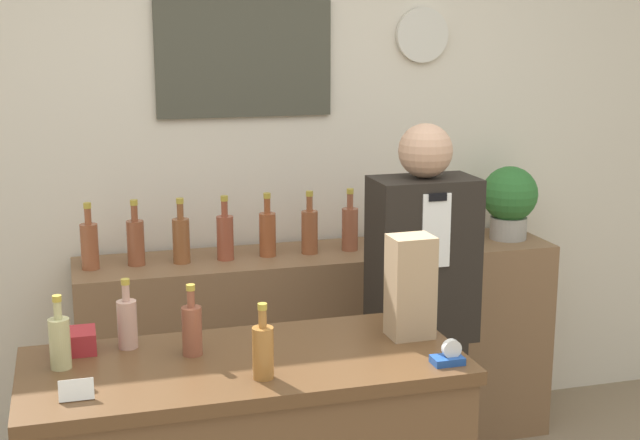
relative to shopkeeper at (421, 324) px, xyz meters
The scene contains 22 objects.
back_wall 1.15m from the shopkeeper, 114.34° to the left, with size 5.20×0.09×2.70m.
back_shelf 0.74m from the shopkeeper, 109.81° to the left, with size 2.15×0.43×0.93m.
shopkeeper is the anchor object (origin of this frame).
potted_plant 0.99m from the shopkeeper, 41.98° to the left, with size 0.26×0.26×0.35m.
paper_bag 0.76m from the shopkeeper, 115.75° to the right, with size 0.14×0.11×0.32m.
tape_dispenser 0.92m from the shopkeeper, 107.53° to the right, with size 0.09×0.06×0.07m.
price_card_left 1.56m from the shopkeeper, 147.83° to the right, with size 0.09×0.02×0.06m.
gift_box 1.39m from the shopkeeper, 160.28° to the right, with size 0.10×0.11×0.07m.
counter_bottle_0 1.49m from the shopkeeper, 156.56° to the right, with size 0.06×0.06×0.22m.
counter_bottle_1 1.27m from the shopkeeper, 157.76° to the right, with size 0.06×0.06×0.22m.
counter_bottle_2 1.16m from the shopkeeper, 149.08° to the right, with size 0.06×0.06×0.22m.
counter_bottle_3 1.17m from the shopkeeper, 134.83° to the right, with size 0.06×0.06×0.22m.
shelf_bottle_0 1.40m from the shopkeeper, 152.91° to the left, with size 0.07×0.07×0.28m.
shelf_bottle_1 1.24m from the shopkeeper, 148.44° to the left, with size 0.07×0.07×0.28m.
shelf_bottle_2 1.08m from the shopkeeper, 143.82° to the left, with size 0.07×0.07×0.28m.
shelf_bottle_3 0.94m from the shopkeeper, 136.71° to the left, with size 0.07×0.07×0.28m.
shelf_bottle_4 0.82m from the shopkeeper, 126.75° to the left, with size 0.07×0.07×0.28m.
shelf_bottle_5 0.73m from the shopkeeper, 114.31° to the left, with size 0.07×0.07×0.28m.
shelf_bottle_6 0.68m from the shopkeeper, 98.36° to the left, with size 0.07×0.07×0.28m.
shelf_bottle_7 0.69m from the shopkeeper, 81.33° to the left, with size 0.07×0.07×0.28m.
shelf_bottle_8 0.73m from the shopkeeper, 65.26° to the left, with size 0.07×0.07×0.28m.
shelf_bottle_9 0.82m from the shopkeeper, 52.73° to the left, with size 0.07×0.07×0.28m.
Camera 1 is at (-0.88, -1.97, 1.94)m, focal length 50.00 mm.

